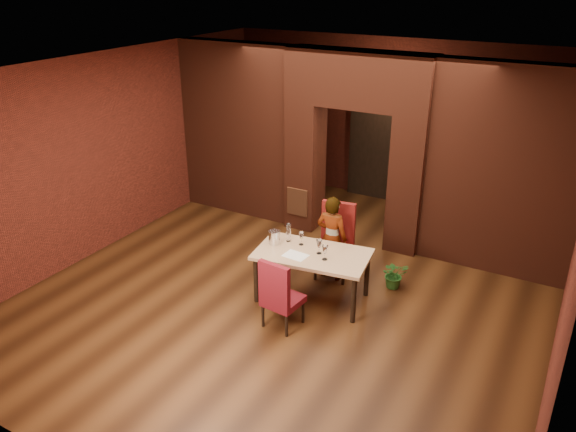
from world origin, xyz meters
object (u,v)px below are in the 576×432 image
object	(u,v)px
dining_table	(312,276)
wine_glass_a	(301,239)
chair_near	(283,292)
potted_plant	(395,274)
person_seated	(332,238)
wine_bucket	(274,237)
wine_glass_b	(319,247)
chair_far	(334,242)
water_bottle	(289,232)
wine_glass_c	(325,253)

from	to	relation	value
dining_table	wine_glass_a	bearing A→B (deg)	142.47
chair_near	dining_table	bearing A→B (deg)	-86.75
chair_near	potted_plant	xyz separation A→B (m)	(0.97, 1.64, -0.29)
chair_near	potted_plant	world-z (taller)	chair_near
person_seated	wine_glass_a	bearing A→B (deg)	67.07
wine_bucket	wine_glass_a	bearing A→B (deg)	24.64
person_seated	wine_glass_b	bearing A→B (deg)	99.65
chair_far	dining_table	bearing A→B (deg)	-98.00
person_seated	water_bottle	xyz separation A→B (m)	(-0.45, -0.53, 0.22)
potted_plant	person_seated	bearing A→B (deg)	-169.07
dining_table	chair_far	size ratio (longest dim) A/B	1.38
wine_glass_c	water_bottle	world-z (taller)	water_bottle
person_seated	chair_near	bearing A→B (deg)	89.60
person_seated	wine_bucket	xyz separation A→B (m)	(-0.58, -0.70, 0.17)
chair_near	wine_bucket	xyz separation A→B (m)	(-0.57, 0.75, 0.34)
wine_bucket	wine_glass_b	bearing A→B (deg)	3.58
potted_plant	water_bottle	bearing A→B (deg)	-152.98
dining_table	wine_glass_c	world-z (taller)	wine_glass_c
chair_near	person_seated	size ratio (longest dim) A/B	0.75
person_seated	potted_plant	size ratio (longest dim) A/B	3.10
wine_glass_c	potted_plant	bearing A→B (deg)	54.19
wine_glass_a	wine_glass_b	size ratio (longest dim) A/B	0.92
wine_glass_b	chair_near	bearing A→B (deg)	-98.86
chair_far	wine_bucket	world-z (taller)	chair_far
dining_table	chair_far	xyz separation A→B (m)	(-0.01, 0.75, 0.20)
chair_near	water_bottle	xyz separation A→B (m)	(-0.43, 0.93, 0.38)
wine_glass_a	wine_glass_b	bearing A→B (deg)	-19.03
chair_near	water_bottle	distance (m)	1.09
chair_near	water_bottle	size ratio (longest dim) A/B	3.45
chair_near	wine_glass_c	bearing A→B (deg)	-105.89
dining_table	person_seated	distance (m)	0.75
chair_near	wine_glass_b	distance (m)	0.87
wine_glass_a	potted_plant	bearing A→B (deg)	31.51
wine_bucket	potted_plant	size ratio (longest dim) A/B	0.47
dining_table	wine_bucket	bearing A→B (deg)	173.58
chair_far	potted_plant	world-z (taller)	chair_far
chair_far	wine_glass_c	world-z (taller)	chair_far
chair_far	wine_glass_c	distance (m)	0.92
dining_table	wine_glass_b	distance (m)	0.48
chair_far	chair_near	size ratio (longest dim) A/B	1.14
wine_glass_c	water_bottle	bearing A→B (deg)	160.26
wine_glass_a	water_bottle	size ratio (longest dim) A/B	0.67
person_seated	water_bottle	distance (m)	0.73
chair_near	wine_glass_b	size ratio (longest dim) A/B	4.77
chair_far	wine_glass_b	xyz separation A→B (m)	(0.10, -0.72, 0.27)
person_seated	wine_glass_c	size ratio (longest dim) A/B	6.20
dining_table	potted_plant	distance (m)	1.29
wine_glass_a	wine_glass_b	distance (m)	0.36
person_seated	potted_plant	distance (m)	1.07
chair_near	person_seated	bearing A→B (deg)	-84.43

